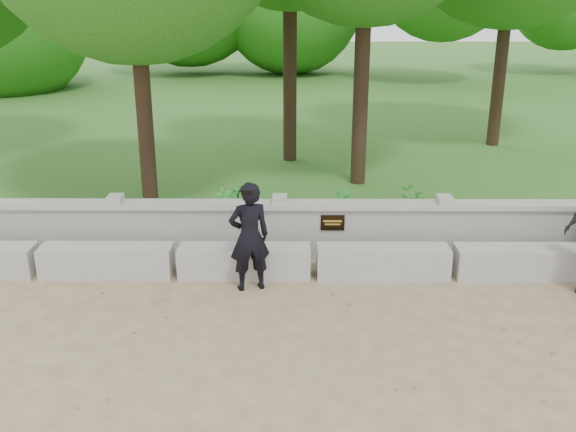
{
  "coord_description": "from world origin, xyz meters",
  "views": [
    {
      "loc": [
        -0.32,
        -6.64,
        3.9
      ],
      "look_at": [
        -0.37,
        1.63,
        1.02
      ],
      "focal_mm": 40.0,
      "sensor_mm": 36.0,
      "label": 1
    }
  ],
  "objects": [
    {
      "name": "ground",
      "position": [
        0.0,
        0.0,
        0.0
      ],
      "size": [
        80.0,
        80.0,
        0.0
      ],
      "primitive_type": "plane",
      "color": "tan",
      "rests_on": "ground"
    },
    {
      "name": "lawn",
      "position": [
        0.0,
        14.0,
        0.12
      ],
      "size": [
        40.0,
        22.0,
        0.25
      ],
      "primitive_type": "cube",
      "color": "#28641E",
      "rests_on": "ground"
    },
    {
      "name": "concrete_bench",
      "position": [
        0.0,
        1.9,
        0.22
      ],
      "size": [
        11.9,
        0.45,
        0.45
      ],
      "color": "#A5A39C",
      "rests_on": "ground"
    },
    {
      "name": "parapet_wall",
      "position": [
        0.0,
        2.6,
        0.46
      ],
      "size": [
        12.5,
        0.35,
        0.9
      ],
      "color": "#9B9993",
      "rests_on": "ground"
    },
    {
      "name": "man_main",
      "position": [
        -0.89,
        1.48,
        0.77
      ],
      "size": [
        0.65,
        0.6,
        1.54
      ],
      "color": "black",
      "rests_on": "ground"
    },
    {
      "name": "shrub_a",
      "position": [
        -1.39,
        3.3,
        0.59
      ],
      "size": [
        0.42,
        0.44,
        0.69
      ],
      "primitive_type": "imported",
      "rotation": [
        0.0,
        0.0,
        0.91
      ],
      "color": "#2F8C31",
      "rests_on": "lawn"
    },
    {
      "name": "shrub_b",
      "position": [
        0.48,
        3.3,
        0.57
      ],
      "size": [
        0.37,
        0.42,
        0.65
      ],
      "primitive_type": "imported",
      "rotation": [
        0.0,
        0.0,
        1.83
      ],
      "color": "#2F8C31",
      "rests_on": "lawn"
    },
    {
      "name": "shrub_c",
      "position": [
        1.78,
        3.81,
        0.51
      ],
      "size": [
        0.56,
        0.52,
        0.51
      ],
      "primitive_type": "imported",
      "rotation": [
        0.0,
        0.0,
        3.45
      ],
      "color": "#2F8C31",
      "rests_on": "lawn"
    },
    {
      "name": "shrub_d",
      "position": [
        -1.23,
        3.65,
        0.57
      ],
      "size": [
        0.41,
        0.44,
        0.63
      ],
      "primitive_type": "imported",
      "rotation": [
        0.0,
        0.0,
        5.04
      ],
      "color": "#2F8C31",
      "rests_on": "lawn"
    }
  ]
}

